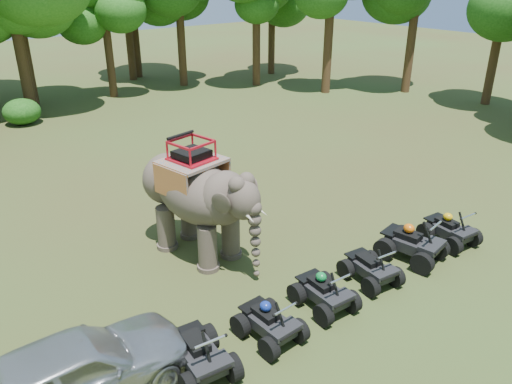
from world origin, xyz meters
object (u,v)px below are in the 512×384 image
(elephant, at_px, (196,198))
(atv_4, at_px, (413,239))
(parked_car, at_px, (74,371))
(atv_1, at_px, (269,318))
(atv_3, at_px, (371,264))
(atv_2, at_px, (324,288))
(atv_5, at_px, (450,226))
(atv_0, at_px, (199,349))

(elephant, relative_size, atv_4, 2.37)
(parked_car, bearing_deg, atv_1, -102.20)
(parked_car, xyz_separation_m, atv_3, (7.76, -0.90, -0.21))
(parked_car, bearing_deg, atv_4, -94.89)
(atv_3, bearing_deg, parked_car, -179.28)
(atv_2, relative_size, atv_4, 0.87)
(atv_5, bearing_deg, parked_car, -179.44)
(atv_2, xyz_separation_m, atv_4, (3.67, 0.01, 0.08))
(atv_4, bearing_deg, atv_2, 170.66)
(parked_car, height_order, atv_2, parked_car)
(parked_car, distance_m, atv_0, 2.45)
(elephant, bearing_deg, atv_1, -111.21)
(atv_2, bearing_deg, atv_5, 2.14)
(elephant, distance_m, atv_2, 4.54)
(elephant, bearing_deg, atv_0, -132.82)
(atv_1, bearing_deg, atv_4, -1.27)
(atv_3, xyz_separation_m, atv_5, (3.57, -0.16, 0.02))
(atv_3, height_order, atv_4, atv_4)
(atv_2, distance_m, atv_3, 1.80)
(elephant, xyz_separation_m, atv_4, (4.67, -4.24, -1.13))
(atv_2, bearing_deg, atv_0, -177.45)
(atv_2, xyz_separation_m, atv_3, (1.80, -0.00, -0.02))
(parked_car, xyz_separation_m, atv_2, (5.95, -0.90, -0.20))
(atv_2, distance_m, atv_4, 3.67)
(atv_0, relative_size, atv_5, 1.05)
(atv_0, relative_size, atv_2, 1.07)
(elephant, xyz_separation_m, atv_2, (1.00, -4.26, -1.21))
(atv_0, distance_m, atv_4, 7.32)
(atv_3, height_order, atv_5, atv_5)
(parked_car, distance_m, atv_3, 7.81)
(atv_3, distance_m, atv_5, 3.57)
(elephant, bearing_deg, atv_2, -87.26)
(parked_car, relative_size, atv_0, 2.73)
(parked_car, distance_m, atv_5, 11.38)
(parked_car, bearing_deg, atv_0, -109.07)
(parked_car, relative_size, atv_4, 2.55)
(atv_1, bearing_deg, parked_car, 165.76)
(atv_4, bearing_deg, atv_3, 170.93)
(atv_1, xyz_separation_m, atv_5, (7.18, -0.13, 0.02))
(atv_1, distance_m, atv_2, 1.81)
(atv_3, relative_size, atv_5, 0.96)
(atv_0, bearing_deg, parked_car, 167.22)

